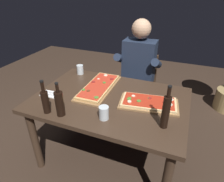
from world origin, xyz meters
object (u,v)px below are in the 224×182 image
wine_bottle_dark (166,111)px  vinegar_bottle_green (45,101)px  dining_table (110,107)px  oil_bottle_amber (60,103)px  seated_diner (138,70)px  tumbler_far_side (104,114)px  pizza_rectangular_left (99,87)px  diner_chair (139,84)px  pizza_rectangular_front (149,103)px  tumbler_near_camera (80,70)px

wine_bottle_dark → vinegar_bottle_green: 0.94m
dining_table → oil_bottle_amber: size_ratio=4.79×
dining_table → seated_diner: bearing=85.1°
tumbler_far_side → oil_bottle_amber: bearing=-166.4°
oil_bottle_amber → pizza_rectangular_left: bearing=79.2°
wine_bottle_dark → diner_chair: bearing=113.0°
dining_table → pizza_rectangular_front: 0.37m
seated_diner → wine_bottle_dark: bearing=-64.5°
wine_bottle_dark → pizza_rectangular_front: bearing=123.8°
vinegar_bottle_green → pizza_rectangular_front: bearing=29.0°
vinegar_bottle_green → tumbler_near_camera: vinegar_bottle_green is taller
wine_bottle_dark → oil_bottle_amber: bearing=-168.8°
dining_table → oil_bottle_amber: bearing=-125.3°
oil_bottle_amber → vinegar_bottle_green: size_ratio=1.00×
oil_bottle_amber → seated_diner: size_ratio=0.22×
oil_bottle_amber → pizza_rectangular_front: bearing=33.0°
oil_bottle_amber → seated_diner: seated_diner is taller
dining_table → tumbler_far_side: bearing=-76.7°
wine_bottle_dark → tumbler_near_camera: wine_bottle_dark is taller
pizza_rectangular_front → pizza_rectangular_left: (-0.53, 0.10, -0.00)m
pizza_rectangular_left → wine_bottle_dark: bearing=-26.9°
pizza_rectangular_front → tumbler_far_side: bearing=-131.3°
wine_bottle_dark → dining_table: bearing=156.7°
vinegar_bottle_green → seated_diner: seated_diner is taller
tumbler_far_side → seated_diner: size_ratio=0.08×
vinegar_bottle_green → dining_table: bearing=44.6°
vinegar_bottle_green → diner_chair: 1.38m
oil_bottle_amber → tumbler_far_side: oil_bottle_amber is taller
dining_table → pizza_rectangular_left: bearing=143.6°
tumbler_far_side → seated_diner: seated_diner is taller
tumbler_near_camera → diner_chair: 0.82m
tumbler_near_camera → oil_bottle_amber: bearing=-71.4°
pizza_rectangular_left → seated_diner: 0.65m
dining_table → seated_diner: size_ratio=1.05×
pizza_rectangular_front → dining_table: bearing=-176.1°
tumbler_far_side → wine_bottle_dark: bearing=9.4°
dining_table → seated_diner: (0.06, 0.74, 0.10)m
dining_table → tumbler_near_camera: 0.67m
tumbler_near_camera → tumbler_far_side: bearing=-48.5°
tumbler_far_side → tumbler_near_camera: bearing=131.5°
dining_table → oil_bottle_amber: 0.51m
oil_bottle_amber → seated_diner: (0.33, 1.12, -0.11)m
dining_table → vinegar_bottle_green: (-0.40, -0.39, 0.21)m
seated_diner → tumbler_near_camera: bearing=-148.8°
pizza_rectangular_left → wine_bottle_dark: size_ratio=1.83×
pizza_rectangular_front → tumbler_far_side: size_ratio=4.97×
pizza_rectangular_left → oil_bottle_amber: (-0.10, -0.51, 0.09)m
pizza_rectangular_front → wine_bottle_dark: size_ratio=1.57×
pizza_rectangular_front → tumbler_near_camera: 0.95m
pizza_rectangular_front → diner_chair: 0.92m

